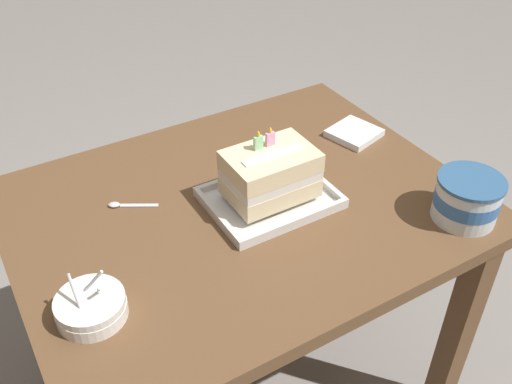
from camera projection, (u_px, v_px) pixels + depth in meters
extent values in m
cube|color=brown|center=(242.00, 209.00, 1.32)|extent=(1.02, 0.79, 0.04)
cube|color=brown|center=(458.00, 330.00, 1.49)|extent=(0.06, 0.06, 0.68)
cube|color=brown|center=(42.00, 297.00, 1.58)|extent=(0.06, 0.06, 0.68)
cube|color=brown|center=(310.00, 195.00, 1.94)|extent=(0.06, 0.06, 0.68)
cube|color=silver|center=(270.00, 200.00, 1.31)|extent=(0.28, 0.22, 0.01)
cube|color=silver|center=(295.00, 221.00, 1.23)|extent=(0.28, 0.01, 0.02)
cube|color=silver|center=(247.00, 173.00, 1.37)|extent=(0.28, 0.01, 0.02)
cube|color=silver|center=(217.00, 215.00, 1.25)|extent=(0.01, 0.19, 0.02)
cube|color=silver|center=(318.00, 178.00, 1.36)|extent=(0.01, 0.19, 0.02)
cube|color=beige|center=(270.00, 186.00, 1.28)|extent=(0.19, 0.13, 0.04)
cube|color=white|center=(270.00, 174.00, 1.26)|extent=(0.19, 0.13, 0.02)
cube|color=beige|center=(271.00, 161.00, 1.24)|extent=(0.19, 0.13, 0.04)
cube|color=white|center=(273.00, 155.00, 1.22)|extent=(0.14, 0.02, 0.00)
cube|color=#99DB9E|center=(259.00, 143.00, 1.23)|extent=(0.02, 0.01, 0.03)
ellipsoid|color=yellow|center=(259.00, 134.00, 1.22)|extent=(0.01, 0.01, 0.01)
cube|color=#E099C6|center=(270.00, 139.00, 1.24)|extent=(0.02, 0.01, 0.03)
ellipsoid|color=yellow|center=(271.00, 131.00, 1.23)|extent=(0.01, 0.01, 0.01)
cylinder|color=white|center=(92.00, 310.00, 1.04)|extent=(0.13, 0.13, 0.03)
cylinder|color=white|center=(90.00, 304.00, 1.03)|extent=(0.13, 0.13, 0.03)
cylinder|color=silver|center=(98.00, 291.00, 1.02)|extent=(0.01, 0.04, 0.06)
cylinder|color=silver|center=(91.00, 284.00, 1.03)|extent=(0.05, 0.04, 0.07)
cylinder|color=silver|center=(76.00, 297.00, 1.00)|extent=(0.01, 0.05, 0.08)
cylinder|color=white|center=(467.00, 200.00, 1.24)|extent=(0.14, 0.14, 0.09)
cylinder|color=#386BB2|center=(467.00, 198.00, 1.24)|extent=(0.14, 0.14, 0.03)
cylinder|color=#335E8B|center=(472.00, 181.00, 1.21)|extent=(0.14, 0.14, 0.01)
ellipsoid|color=silver|center=(114.00, 205.00, 1.30)|extent=(0.03, 0.03, 0.01)
cube|color=silver|center=(139.00, 205.00, 1.30)|extent=(0.08, 0.05, 0.00)
cube|color=white|center=(354.00, 133.00, 1.53)|extent=(0.14, 0.14, 0.02)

